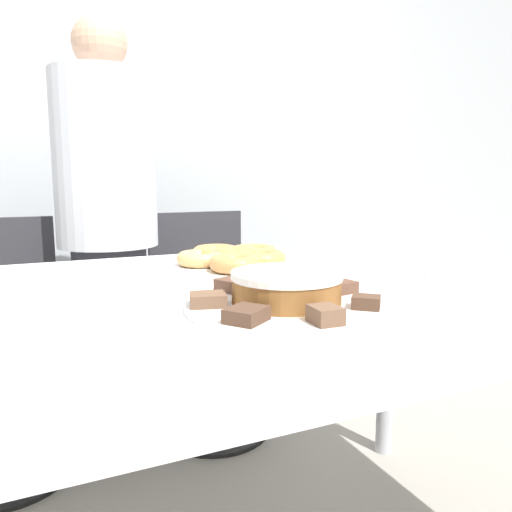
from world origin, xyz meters
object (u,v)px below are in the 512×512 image
office_chair_right (209,329)px  office_chair_left (1,356)px  plate_cake (286,305)px  frosted_cake (286,287)px  person_standing (108,231)px  napkin (448,274)px  plate_donuts (235,266)px

office_chair_right → office_chair_left: bearing=-179.8°
office_chair_right → plate_cake: size_ratio=2.47×
plate_cake → frosted_cake: (0.00, 0.00, 0.03)m
person_standing → office_chair_left: bearing=-179.2°
person_standing → frosted_cake: (0.13, -1.11, 0.00)m
person_standing → napkin: size_ratio=8.86×
office_chair_right → napkin: bearing=-76.1°
office_chair_right → plate_donuts: size_ratio=2.39×
office_chair_right → napkin: office_chair_right is taller
plate_cake → frosted_cake: bearing=63.4°
plate_donuts → frosted_cake: (-0.07, -0.40, 0.03)m
person_standing → frosted_cake: bearing=-83.2°
person_standing → office_chair_left: (-0.37, -0.01, -0.41)m
office_chair_left → frosted_cake: 1.28m
plate_donuts → frosted_cake: 0.41m
napkin → office_chair_left: bearing=134.9°
plate_cake → napkin: bearing=12.8°
person_standing → plate_cake: (0.13, -1.11, -0.03)m
plate_cake → napkin: plate_cake is taller
plate_cake → frosted_cake: frosted_cake is taller
office_chair_left → office_chair_right: bearing=-0.3°
napkin → plate_donuts: bearing=144.5°
frosted_cake → napkin: (0.48, 0.11, -0.03)m
person_standing → napkin: person_standing is taller
office_chair_right → plate_donuts: office_chair_right is taller
office_chair_left → plate_cake: 1.27m
office_chair_left → plate_cake: (0.50, -1.10, 0.38)m
person_standing → plate_cake: person_standing is taller
napkin → plate_cake: bearing=-167.2°
person_standing → plate_cake: size_ratio=4.44×
office_chair_left → napkin: 1.45m
plate_donuts → napkin: bearing=-35.5°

